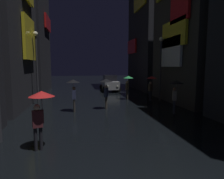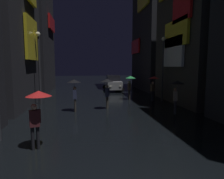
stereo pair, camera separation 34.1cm
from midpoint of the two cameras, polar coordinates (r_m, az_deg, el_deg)
The scene contains 11 objects.
building_right_mid at distance 18.18m, azimuth 21.79°, elevation 15.82°, with size 4.25×7.54×12.02m.
building_right_far at distance 27.54m, azimuth 11.13°, elevation 22.67°, with size 4.25×8.38×21.24m.
pedestrian_foreground_right_red at distance 17.48m, azimuth 10.63°, elevation 2.27°, with size 0.90×0.90×2.12m.
pedestrian_foreground_left_red at distance 7.52m, azimuth -21.03°, elevation -3.85°, with size 0.90×0.90×2.12m.
pedestrian_far_right_black at distance 12.84m, azimuth 17.01°, elevation 0.51°, with size 0.90×0.90×2.12m.
pedestrian_midstreet_left_black at distance 13.81m, azimuth -2.42°, elevation 1.22°, with size 0.90×0.90×2.12m.
pedestrian_midstreet_centre_black at distance 13.28m, azimuth -11.69°, elevation 0.86°, with size 0.90×0.90×2.12m.
pedestrian_near_crossing_green at distance 17.81m, azimuth 4.05°, elevation 2.44°, with size 0.90×0.90×2.12m.
car_distant at distance 24.10m, azimuth -1.03°, elevation 1.80°, with size 2.28×4.16×1.92m.
streetlamp_right_far at distance 17.44m, azimuth 13.18°, elevation 7.85°, with size 0.36×0.36×5.40m.
streetlamp_left_far at distance 16.47m, azimuth -21.31°, elevation 7.98°, with size 0.36×0.36×5.58m.
Camera 1 is at (-1.94, -2.57, 2.99)m, focal length 32.00 mm.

